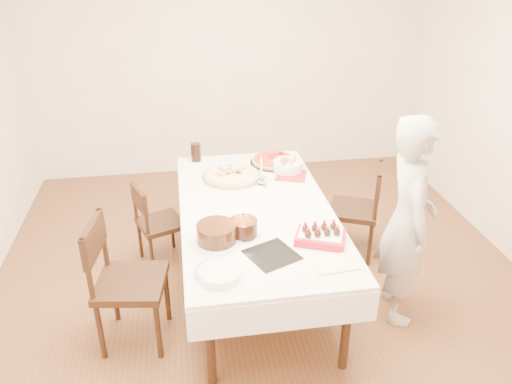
{
  "coord_description": "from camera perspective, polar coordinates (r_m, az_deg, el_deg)",
  "views": [
    {
      "loc": [
        -0.6,
        -3.22,
        2.59
      ],
      "look_at": [
        -0.07,
        0.07,
        0.89
      ],
      "focal_mm": 35.0,
      "sensor_mm": 36.0,
      "label": 1
    }
  ],
  "objects": [
    {
      "name": "cake_board",
      "position": [
        3.27,
        1.84,
        -7.22
      ],
      "size": [
        0.39,
        0.39,
        0.01
      ],
      "primitive_type": "cube",
      "rotation": [
        0.0,
        0.0,
        0.41
      ],
      "color": "black",
      "rests_on": "dining_table"
    },
    {
      "name": "china_plate",
      "position": [
        3.13,
        -5.09,
        -9.01
      ],
      "size": [
        0.26,
        0.26,
        0.01
      ],
      "primitive_type": "cylinder",
      "rotation": [
        0.0,
        0.0,
        0.16
      ],
      "color": "white",
      "rests_on": "dining_table"
    },
    {
      "name": "shaker_pair",
      "position": [
        4.11,
        1.03,
        1.09
      ],
      "size": [
        0.08,
        0.08,
        0.08
      ],
      "primitive_type": null,
      "rotation": [
        0.0,
        0.0,
        -0.19
      ],
      "color": "white",
      "rests_on": "dining_table"
    },
    {
      "name": "plate_stack",
      "position": [
        3.06,
        -4.17,
        -9.34
      ],
      "size": [
        0.34,
        0.34,
        0.05
      ],
      "primitive_type": "cylinder",
      "rotation": [
        0.0,
        0.0,
        0.42
      ],
      "color": "white",
      "rests_on": "dining_table"
    },
    {
      "name": "floor",
      "position": [
        4.18,
        1.12,
        -11.25
      ],
      "size": [
        5.0,
        5.0,
        0.0
      ],
      "primitive_type": "plane",
      "color": "brown",
      "rests_on": "ground"
    },
    {
      "name": "strawberry_box",
      "position": [
        3.41,
        7.38,
        -5.05
      ],
      "size": [
        0.39,
        0.33,
        0.08
      ],
      "primitive_type": null,
      "rotation": [
        0.0,
        0.0,
        -0.4
      ],
      "color": "#AD1326",
      "rests_on": "dining_table"
    },
    {
      "name": "taper_candle",
      "position": [
        4.11,
        0.61,
        2.46
      ],
      "size": [
        0.07,
        0.07,
        0.25
      ],
      "primitive_type": "cylinder",
      "rotation": [
        0.0,
        0.0,
        -0.42
      ],
      "color": "white",
      "rests_on": "dining_table"
    },
    {
      "name": "cola_glass",
      "position": [
        4.61,
        -6.89,
        4.53
      ],
      "size": [
        0.11,
        0.11,
        0.17
      ],
      "primitive_type": "cylinder",
      "rotation": [
        0.0,
        0.0,
        -0.31
      ],
      "color": "black",
      "rests_on": "dining_table"
    },
    {
      "name": "birthday_cake",
      "position": [
        3.42,
        -1.44,
        -3.55
      ],
      "size": [
        0.21,
        0.21,
        0.17
      ],
      "primitive_type": "cylinder",
      "rotation": [
        0.0,
        0.0,
        0.13
      ],
      "color": "#39170F",
      "rests_on": "dining_table"
    },
    {
      "name": "chair_right_savory",
      "position": [
        4.5,
        11.09,
        -2.03
      ],
      "size": [
        0.59,
        0.59,
        0.87
      ],
      "primitive_type": null,
      "rotation": [
        0.0,
        0.0,
        -0.42
      ],
      "color": "#311D10",
      "rests_on": "floor"
    },
    {
      "name": "wall_back",
      "position": [
        5.88,
        -3.22,
        14.92
      ],
      "size": [
        4.5,
        0.04,
        2.7
      ],
      "primitive_type": "cube",
      "color": "#F7E5CF",
      "rests_on": "floor"
    },
    {
      "name": "dining_table",
      "position": [
        4.0,
        0.0,
        -6.55
      ],
      "size": [
        1.75,
        2.39,
        0.75
      ],
      "primitive_type": "cube",
      "rotation": [
        0.0,
        0.0,
        -0.32
      ],
      "color": "white",
      "rests_on": "floor"
    },
    {
      "name": "layer_cake",
      "position": [
        3.37,
        -4.54,
        -4.76
      ],
      "size": [
        0.38,
        0.38,
        0.13
      ],
      "primitive_type": "cylinder",
      "rotation": [
        0.0,
        0.0,
        -0.12
      ],
      "color": "#361C0D",
      "rests_on": "dining_table"
    },
    {
      "name": "chair_left_dessert",
      "position": [
        3.57,
        -14.07,
        -10.05
      ],
      "size": [
        0.57,
        0.57,
        0.97
      ],
      "primitive_type": null,
      "rotation": [
        0.0,
        0.0,
        2.99
      ],
      "color": "#311D10",
      "rests_on": "floor"
    },
    {
      "name": "pasta_bowl",
      "position": [
        4.39,
        3.66,
        3.01
      ],
      "size": [
        0.3,
        0.3,
        0.08
      ],
      "primitive_type": "cylinder",
      "rotation": [
        0.0,
        0.0,
        -0.18
      ],
      "color": "white",
      "rests_on": "dining_table"
    },
    {
      "name": "chair_left_savory",
      "position": [
        4.4,
        -10.84,
        -3.51
      ],
      "size": [
        0.51,
        0.51,
        0.77
      ],
      "primitive_type": null,
      "rotation": [
        0.0,
        0.0,
        3.51
      ],
      "color": "#311D10",
      "rests_on": "floor"
    },
    {
      "name": "box_lid",
      "position": [
        3.22,
        8.99,
        -8.14
      ],
      "size": [
        0.3,
        0.21,
        0.02
      ],
      "primitive_type": "cube",
      "rotation": [
        0.0,
        0.0,
        0.07
      ],
      "color": "beige",
      "rests_on": "dining_table"
    },
    {
      "name": "red_placemat",
      "position": [
        4.33,
        4.02,
        1.88
      ],
      "size": [
        0.33,
        0.33,
        0.01
      ],
      "primitive_type": "cube",
      "rotation": [
        0.0,
        0.0,
        -0.33
      ],
      "color": "#B21E1E",
      "rests_on": "dining_table"
    },
    {
      "name": "pizza_white",
      "position": [
        4.27,
        -2.74,
        1.9
      ],
      "size": [
        0.63,
        0.63,
        0.04
      ],
      "primitive_type": "cylinder",
      "rotation": [
        0.0,
        0.0,
        0.24
      ],
      "color": "beige",
      "rests_on": "dining_table"
    },
    {
      "name": "person",
      "position": [
        3.7,
        16.89,
        -3.26
      ],
      "size": [
        0.47,
        0.63,
        1.58
      ],
      "primitive_type": "imported",
      "rotation": [
        0.0,
        0.0,
        1.4
      ],
      "color": "#BCB7B1",
      "rests_on": "floor"
    },
    {
      "name": "pizza_pepperoni",
      "position": [
        4.56,
        2.03,
        3.61
      ],
      "size": [
        0.55,
        0.55,
        0.04
      ],
      "primitive_type": "cylinder",
      "rotation": [
        0.0,
        0.0,
        -0.35
      ],
      "color": "red",
      "rests_on": "dining_table"
    }
  ]
}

